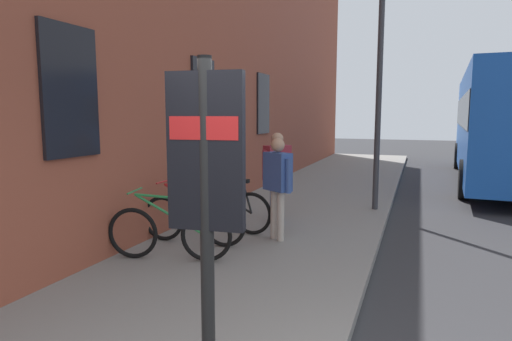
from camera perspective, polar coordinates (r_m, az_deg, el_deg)
ground at (r=8.54m, az=23.23°, el=-7.67°), size 60.00×60.00×0.00m
sidewalk_pavement at (r=10.70m, az=7.86°, el=-3.83°), size 24.00×3.50×0.12m
station_facade at (r=12.22m, az=-0.54°, el=17.01°), size 22.00×0.65×8.35m
bicycle_mid_rack at (r=6.19m, az=-11.19°, el=-7.93°), size 0.57×1.74×0.97m
bicycle_end_of_row at (r=6.89m, az=-8.21°, el=-6.30°), size 0.48×1.77×0.97m
bicycle_leaning_wall at (r=7.54m, az=-4.19°, el=-5.04°), size 0.48×1.77×0.97m
transit_info_sign at (r=3.06m, az=-6.53°, el=-0.40°), size 0.15×0.56×2.40m
city_bus at (r=15.49m, az=29.85°, el=5.64°), size 10.62×3.07×3.35m
pedestrian_by_facade at (r=8.08m, az=2.78°, el=0.34°), size 0.52×0.48×1.67m
pedestrian_crossing_street at (r=6.93m, az=2.83°, el=-1.02°), size 0.45×0.53×1.63m
street_lamp at (r=9.55m, az=15.90°, el=14.41°), size 0.28×0.28×5.47m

